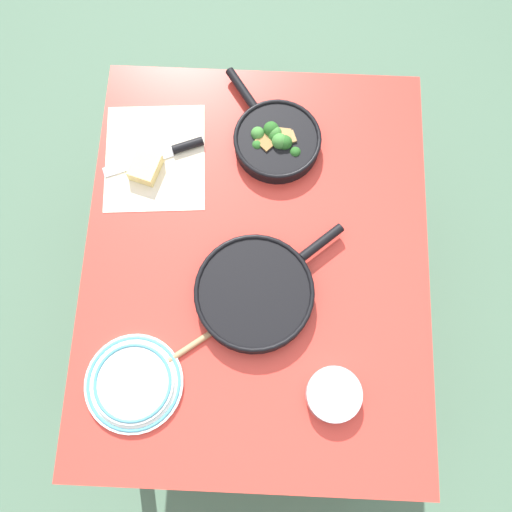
# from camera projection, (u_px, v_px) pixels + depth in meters

# --- Properties ---
(ground_plane) EXTENTS (14.00, 14.00, 0.00)m
(ground_plane) POSITION_uv_depth(u_px,v_px,m) (256.00, 314.00, 2.14)
(ground_plane) COLOR #51755B
(dining_table_red) EXTENTS (1.11, 0.88, 0.72)m
(dining_table_red) POSITION_uv_depth(u_px,v_px,m) (256.00, 267.00, 1.53)
(dining_table_red) COLOR red
(dining_table_red) RESTS_ON ground_plane
(skillet_broccoli) EXTENTS (0.33, 0.27, 0.07)m
(skillet_broccoli) POSITION_uv_depth(u_px,v_px,m) (276.00, 139.00, 1.51)
(skillet_broccoli) COLOR black
(skillet_broccoli) RESTS_ON dining_table_red
(skillet_eggs) EXTENTS (0.34, 0.36, 0.05)m
(skillet_eggs) POSITION_uv_depth(u_px,v_px,m) (256.00, 293.00, 1.39)
(skillet_eggs) COLOR black
(skillet_eggs) RESTS_ON dining_table_red
(wooden_spoon) EXTENTS (0.25, 0.32, 0.02)m
(wooden_spoon) POSITION_uv_depth(u_px,v_px,m) (207.00, 336.00, 1.38)
(wooden_spoon) COLOR tan
(wooden_spoon) RESTS_ON dining_table_red
(parchment_sheet) EXTENTS (0.33, 0.29, 0.00)m
(parchment_sheet) POSITION_uv_depth(u_px,v_px,m) (155.00, 157.00, 1.53)
(parchment_sheet) COLOR beige
(parchment_sheet) RESTS_ON dining_table_red
(grater_knife) EXTENTS (0.13, 0.27, 0.02)m
(grater_knife) POSITION_uv_depth(u_px,v_px,m) (168.00, 152.00, 1.52)
(grater_knife) COLOR silver
(grater_knife) RESTS_ON dining_table_red
(cheese_block) EXTENTS (0.10, 0.09, 0.04)m
(cheese_block) POSITION_uv_depth(u_px,v_px,m) (145.00, 167.00, 1.50)
(cheese_block) COLOR #EFD67A
(cheese_block) RESTS_ON dining_table_red
(dinner_plate_stack) EXTENTS (0.23, 0.23, 0.03)m
(dinner_plate_stack) POSITION_uv_depth(u_px,v_px,m) (134.00, 383.00, 1.34)
(dinner_plate_stack) COLOR white
(dinner_plate_stack) RESTS_ON dining_table_red
(prep_bowl_steel) EXTENTS (0.13, 0.13, 0.04)m
(prep_bowl_steel) POSITION_uv_depth(u_px,v_px,m) (334.00, 395.00, 1.33)
(prep_bowl_steel) COLOR #B7B7BC
(prep_bowl_steel) RESTS_ON dining_table_red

